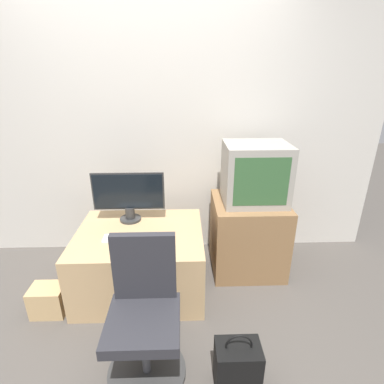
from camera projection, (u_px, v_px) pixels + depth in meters
The scene contains 11 objects.
ground_plane at pixel (141, 348), 2.04m from camera, with size 12.00×12.00×0.00m, color #4C4742.
wall_back at pixel (149, 123), 2.77m from camera, with size 4.40×0.05×2.60m.
desk at pixel (141, 260), 2.54m from camera, with size 1.03×0.84×0.53m.
side_stand at pixel (247, 235), 2.78m from camera, with size 0.64×0.60×0.68m.
main_monitor at pixel (129, 195), 2.55m from camera, with size 0.61×0.18×0.44m.
keyboard at pixel (124, 238), 2.34m from camera, with size 0.32×0.11×0.01m.
mouse at pixel (152, 238), 2.32m from camera, with size 0.07×0.04×0.03m.
crt_tv at pixel (255, 174), 2.55m from camera, with size 0.54×0.44×0.52m.
office_chair at pixel (145, 320), 1.78m from camera, with size 0.48×0.48×0.89m.
cardboard_box_lower at pixel (49, 300), 2.30m from camera, with size 0.25×0.19×0.23m.
handbag at pixel (237, 365), 1.76m from camera, with size 0.27×0.18×0.38m.
Camera 1 is at (0.30, -1.49, 1.76)m, focal length 28.00 mm.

